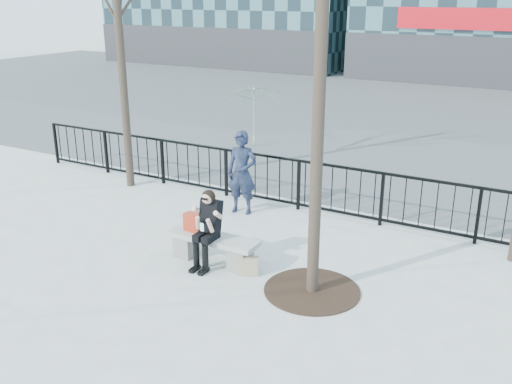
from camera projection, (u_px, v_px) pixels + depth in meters
The scene contains 10 objects.
ground at pixel (213, 262), 9.81m from camera, with size 120.00×120.00×0.00m, color #A4A39E.
street_surface at pixel (425, 111), 22.16m from camera, with size 60.00×23.00×0.01m, color #474747.
railing at pixel (290, 183), 12.09m from camera, with size 14.00×0.06×1.10m.
tree_grate at pixel (312, 290), 8.85m from camera, with size 1.50×1.50×0.02m, color black.
bench_main at pixel (213, 246), 9.71m from camera, with size 1.65×0.46×0.49m.
seated_woman at pixel (207, 229), 9.45m from camera, with size 0.50×0.64×1.34m.
handbag at pixel (195, 223), 9.78m from camera, with size 0.38×0.18×0.31m, color #AA2A14.
shopping_bag at pixel (248, 266), 9.30m from camera, with size 0.34×0.13×0.32m, color #C4B78A.
standing_man at pixel (242, 173), 11.73m from camera, with size 0.64×0.42×1.75m, color black.
vendor_umbrella at pixel (253, 116), 16.85m from camera, with size 1.99×2.03×1.83m, color #D3E031.
Camera 1 is at (4.96, -7.37, 4.39)m, focal length 40.00 mm.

